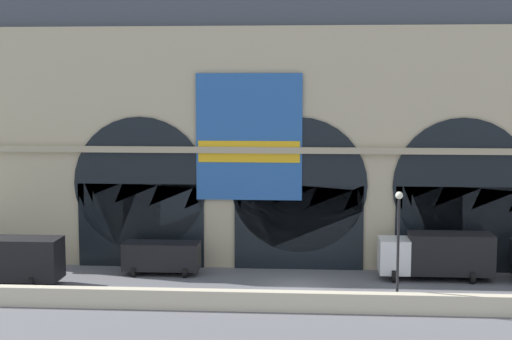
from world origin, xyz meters
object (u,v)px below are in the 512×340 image
Objects in this scene: van_midwest at (162,256)px; box_truck_mideast at (437,254)px; box_truck_west at (5,259)px; street_lamp_quayside at (398,234)px.

box_truck_mideast is at bearing -0.28° from van_midwest.
box_truck_west is at bearing -159.36° from van_midwest.
box_truck_west is 1.00× the size of box_truck_mideast.
van_midwest is at bearing 154.52° from street_lamp_quayside.
street_lamp_quayside is at bearing -25.48° from van_midwest.
box_truck_west is 1.09× the size of street_lamp_quayside.
box_truck_mideast is 1.09× the size of street_lamp_quayside.
street_lamp_quayside is at bearing -115.56° from box_truck_mideast.
box_truck_west reaches higher than van_midwest.
box_truck_mideast is at bearing 64.44° from street_lamp_quayside.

